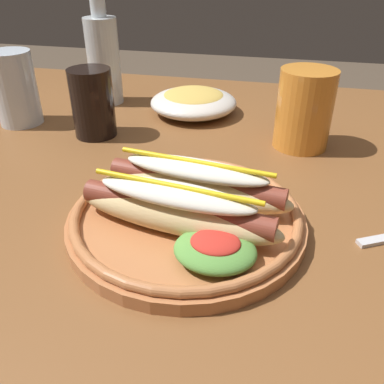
{
  "coord_description": "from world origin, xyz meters",
  "views": [
    {
      "loc": [
        0.15,
        -0.48,
        1.03
      ],
      "look_at": [
        0.06,
        -0.07,
        0.77
      ],
      "focal_mm": 37.92,
      "sensor_mm": 36.0,
      "label": 1
    }
  ],
  "objects": [
    {
      "name": "dining_table",
      "position": [
        0.0,
        0.0,
        0.66
      ],
      "size": [
        1.41,
        1.04,
        0.74
      ],
      "color": "brown",
      "rests_on": "ground_plane"
    },
    {
      "name": "hot_dog_plate",
      "position": [
        0.06,
        -0.1,
        0.77
      ],
      "size": [
        0.28,
        0.28,
        0.08
      ],
      "color": "#B77042",
      "rests_on": "dining_table"
    },
    {
      "name": "soda_cup",
      "position": [
        -0.16,
        0.13,
        0.8
      ],
      "size": [
        0.07,
        0.07,
        0.12
      ],
      "primitive_type": "cylinder",
      "color": "black",
      "rests_on": "dining_table"
    },
    {
      "name": "water_cup",
      "position": [
        -0.32,
        0.15,
        0.81
      ],
      "size": [
        0.08,
        0.08,
        0.13
      ],
      "primitive_type": "cylinder",
      "color": "silver",
      "rests_on": "dining_table"
    },
    {
      "name": "extra_cup",
      "position": [
        0.19,
        0.17,
        0.8
      ],
      "size": [
        0.09,
        0.09,
        0.13
      ],
      "primitive_type": "cylinder",
      "color": "orange",
      "rests_on": "dining_table"
    },
    {
      "name": "glass_bottle",
      "position": [
        -0.21,
        0.3,
        0.83
      ],
      "size": [
        0.07,
        0.07,
        0.24
      ],
      "color": "silver",
      "rests_on": "dining_table"
    },
    {
      "name": "side_bowl",
      "position": [
        -0.02,
        0.28,
        0.76
      ],
      "size": [
        0.17,
        0.17,
        0.05
      ],
      "color": "silver",
      "rests_on": "dining_table"
    }
  ]
}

